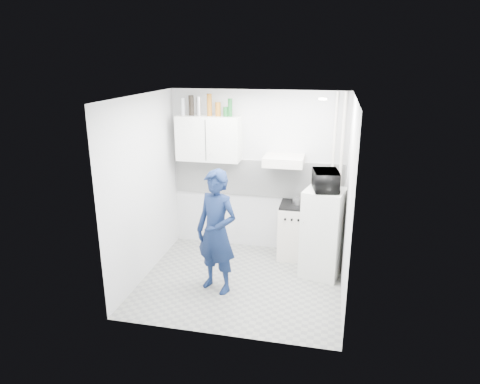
# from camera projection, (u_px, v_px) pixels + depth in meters

# --- Properties ---
(floor) EXTENTS (2.80, 2.80, 0.00)m
(floor) POSITION_uv_depth(u_px,v_px,m) (241.00, 282.00, 6.11)
(floor) COLOR gray
(floor) RESTS_ON ground
(ceiling) EXTENTS (2.80, 2.80, 0.00)m
(ceiling) POSITION_uv_depth(u_px,v_px,m) (241.00, 96.00, 5.33)
(ceiling) COLOR white
(ceiling) RESTS_ON wall_back
(wall_back) EXTENTS (2.80, 0.00, 2.80)m
(wall_back) POSITION_uv_depth(u_px,v_px,m) (257.00, 172.00, 6.89)
(wall_back) COLOR silver
(wall_back) RESTS_ON floor
(wall_left) EXTENTS (0.00, 2.60, 2.60)m
(wall_left) POSITION_uv_depth(u_px,v_px,m) (144.00, 189.00, 6.01)
(wall_left) COLOR silver
(wall_left) RESTS_ON floor
(wall_right) EXTENTS (0.00, 2.60, 2.60)m
(wall_right) POSITION_uv_depth(u_px,v_px,m) (348.00, 203.00, 5.44)
(wall_right) COLOR silver
(wall_right) RESTS_ON floor
(person) EXTENTS (0.73, 0.61, 1.70)m
(person) POSITION_uv_depth(u_px,v_px,m) (217.00, 232.00, 5.68)
(person) COLOR #101E40
(person) RESTS_ON floor
(stove) EXTENTS (0.53, 0.53, 0.86)m
(stove) POSITION_uv_depth(u_px,v_px,m) (296.00, 231.00, 6.78)
(stove) COLOR silver
(stove) RESTS_ON floor
(fridge) EXTENTS (0.64, 0.64, 1.30)m
(fridge) POSITION_uv_depth(u_px,v_px,m) (323.00, 233.00, 6.16)
(fridge) COLOR white
(fridge) RESTS_ON floor
(stove_top) EXTENTS (0.51, 0.51, 0.03)m
(stove_top) POSITION_uv_depth(u_px,v_px,m) (297.00, 205.00, 6.64)
(stove_top) COLOR black
(stove_top) RESTS_ON stove
(saucepan) EXTENTS (0.16, 0.16, 0.09)m
(saucepan) POSITION_uv_depth(u_px,v_px,m) (298.00, 201.00, 6.64)
(saucepan) COLOR silver
(saucepan) RESTS_ON stove_top
(microwave) EXTENTS (0.55, 0.42, 0.28)m
(microwave) POSITION_uv_depth(u_px,v_px,m) (326.00, 181.00, 5.92)
(microwave) COLOR black
(microwave) RESTS_ON fridge
(bottle_a) EXTENTS (0.06, 0.06, 0.27)m
(bottle_a) POSITION_uv_depth(u_px,v_px,m) (183.00, 107.00, 6.65)
(bottle_a) COLOR #B2B7BC
(bottle_a) RESTS_ON upper_cabinet
(bottle_b) EXTENTS (0.08, 0.08, 0.31)m
(bottle_b) POSITION_uv_depth(u_px,v_px,m) (191.00, 105.00, 6.62)
(bottle_b) COLOR black
(bottle_b) RESTS_ON upper_cabinet
(bottle_c) EXTENTS (0.07, 0.07, 0.29)m
(bottle_c) POSITION_uv_depth(u_px,v_px,m) (199.00, 106.00, 6.59)
(bottle_c) COLOR silver
(bottle_c) RESTS_ON upper_cabinet
(bottle_d) EXTENTS (0.08, 0.08, 0.34)m
(bottle_d) POSITION_uv_depth(u_px,v_px,m) (209.00, 105.00, 6.55)
(bottle_d) COLOR brown
(bottle_d) RESTS_ON upper_cabinet
(canister_a) EXTENTS (0.09, 0.09, 0.21)m
(canister_a) POSITION_uv_depth(u_px,v_px,m) (218.00, 109.00, 6.54)
(canister_a) COLOR brown
(canister_a) RESTS_ON upper_cabinet
(canister_b) EXTENTS (0.08, 0.08, 0.15)m
(canister_b) POSITION_uv_depth(u_px,v_px,m) (226.00, 112.00, 6.53)
(canister_b) COLOR #144C1E
(canister_b) RESTS_ON upper_cabinet
(bottle_e) EXTENTS (0.07, 0.07, 0.27)m
(bottle_e) POSITION_uv_depth(u_px,v_px,m) (230.00, 108.00, 6.49)
(bottle_e) COLOR #144C1E
(bottle_e) RESTS_ON upper_cabinet
(upper_cabinet) EXTENTS (1.00, 0.35, 0.70)m
(upper_cabinet) POSITION_uv_depth(u_px,v_px,m) (209.00, 138.00, 6.71)
(upper_cabinet) COLOR white
(upper_cabinet) RESTS_ON wall_back
(range_hood) EXTENTS (0.60, 0.50, 0.14)m
(range_hood) POSITION_uv_depth(u_px,v_px,m) (284.00, 161.00, 6.48)
(range_hood) COLOR silver
(range_hood) RESTS_ON wall_back
(backsplash) EXTENTS (2.74, 0.03, 0.60)m
(backsplash) POSITION_uv_depth(u_px,v_px,m) (257.00, 178.00, 6.90)
(backsplash) COLOR white
(backsplash) RESTS_ON wall_back
(pipe_a) EXTENTS (0.05, 0.05, 2.60)m
(pipe_a) POSITION_uv_depth(u_px,v_px,m) (340.00, 178.00, 6.55)
(pipe_a) COLOR silver
(pipe_a) RESTS_ON floor
(pipe_b) EXTENTS (0.04, 0.04, 2.60)m
(pipe_b) POSITION_uv_depth(u_px,v_px,m) (332.00, 178.00, 6.57)
(pipe_b) COLOR silver
(pipe_b) RESTS_ON floor
(ceiling_spot_fixture) EXTENTS (0.10, 0.10, 0.02)m
(ceiling_spot_fixture) POSITION_uv_depth(u_px,v_px,m) (323.00, 99.00, 5.32)
(ceiling_spot_fixture) COLOR white
(ceiling_spot_fixture) RESTS_ON ceiling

